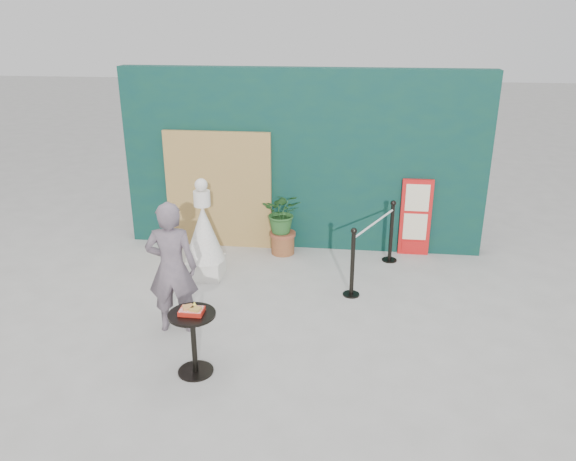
% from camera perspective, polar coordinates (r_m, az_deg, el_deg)
% --- Properties ---
extents(ground, '(60.00, 60.00, 0.00)m').
position_cam_1_polar(ground, '(7.08, -1.22, -11.08)').
color(ground, '#ADAAA5').
rests_on(ground, ground).
extents(back_wall, '(6.00, 0.30, 3.00)m').
position_cam_1_polar(back_wall, '(9.40, 1.48, 7.09)').
color(back_wall, '#0A3030').
rests_on(back_wall, ground).
extents(bamboo_fence, '(1.80, 0.08, 2.00)m').
position_cam_1_polar(bamboo_fence, '(9.57, -7.07, 4.08)').
color(bamboo_fence, tan).
rests_on(bamboo_fence, ground).
extents(woman, '(0.67, 0.49, 1.71)m').
position_cam_1_polar(woman, '(7.07, -11.72, -3.73)').
color(woman, slate).
rests_on(woman, ground).
extents(menu_board, '(0.50, 0.07, 1.30)m').
position_cam_1_polar(menu_board, '(9.47, 12.83, 1.29)').
color(menu_board, red).
rests_on(menu_board, ground).
extents(statue, '(0.61, 0.61, 1.55)m').
position_cam_1_polar(statue, '(8.54, -8.52, -0.71)').
color(statue, silver).
rests_on(statue, ground).
extents(cafe_table, '(0.52, 0.52, 0.75)m').
position_cam_1_polar(cafe_table, '(6.34, -9.61, -10.28)').
color(cafe_table, black).
rests_on(cafe_table, ground).
extents(food_basket, '(0.26, 0.19, 0.11)m').
position_cam_1_polar(food_basket, '(6.20, -9.74, -7.98)').
color(food_basket, red).
rests_on(food_basket, cafe_table).
extents(planter, '(0.64, 0.55, 1.08)m').
position_cam_1_polar(planter, '(9.27, -0.54, 1.26)').
color(planter, '#935C30').
rests_on(planter, ground).
extents(stanchion_barrier, '(0.84, 1.54, 1.03)m').
position_cam_1_polar(stanchion_barrier, '(8.56, 8.65, -1.67)').
color(stanchion_barrier, black).
rests_on(stanchion_barrier, ground).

